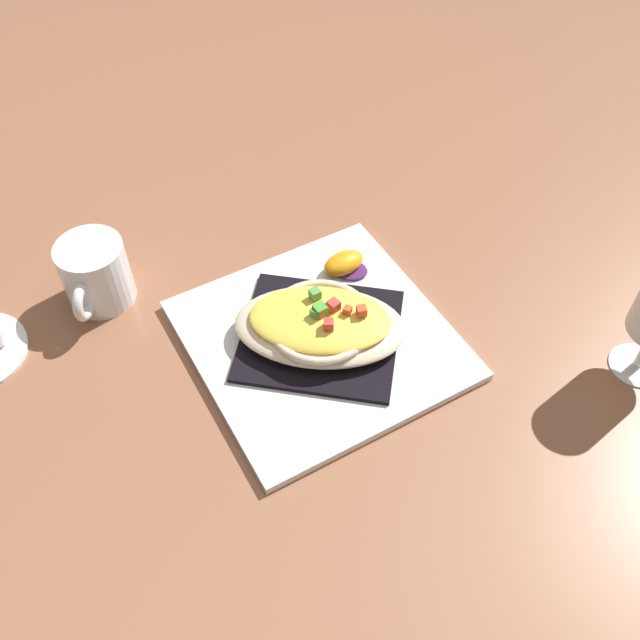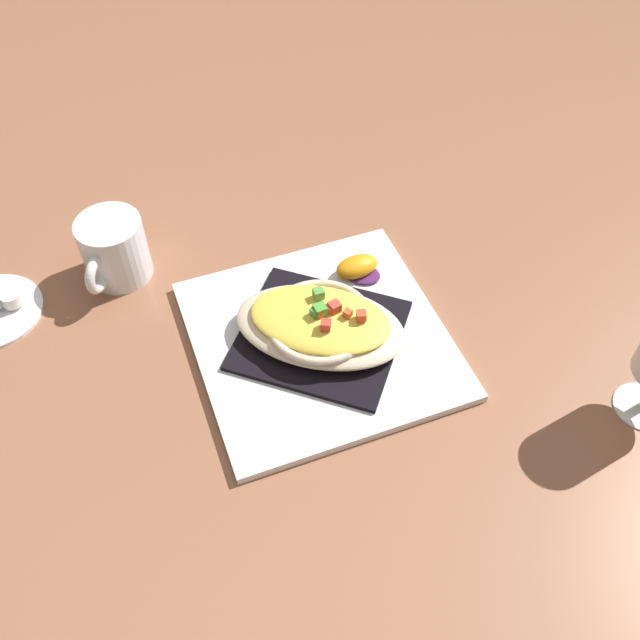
# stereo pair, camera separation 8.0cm
# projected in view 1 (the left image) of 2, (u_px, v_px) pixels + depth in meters

# --- Properties ---
(ground_plane) EXTENTS (2.60, 2.60, 0.00)m
(ground_plane) POSITION_uv_depth(u_px,v_px,m) (320.00, 342.00, 0.83)
(ground_plane) COLOR #8E5C42
(square_plate) EXTENTS (0.30, 0.30, 0.01)m
(square_plate) POSITION_uv_depth(u_px,v_px,m) (320.00, 339.00, 0.83)
(square_plate) COLOR white
(square_plate) RESTS_ON ground_plane
(folded_napkin) EXTENTS (0.24, 0.24, 0.01)m
(folded_napkin) POSITION_uv_depth(u_px,v_px,m) (320.00, 335.00, 0.82)
(folded_napkin) COLOR black
(folded_napkin) RESTS_ON square_plate
(gratin_dish) EXTENTS (0.21, 0.23, 0.05)m
(gratin_dish) POSITION_uv_depth(u_px,v_px,m) (320.00, 323.00, 0.81)
(gratin_dish) COLOR beige
(gratin_dish) RESTS_ON folded_napkin
(orange_garnish) EXTENTS (0.06, 0.06, 0.02)m
(orange_garnish) POSITION_uv_depth(u_px,v_px,m) (345.00, 264.00, 0.89)
(orange_garnish) COLOR #4B1F56
(orange_garnish) RESTS_ON square_plate
(coffee_mug) EXTENTS (0.10, 0.08, 0.08)m
(coffee_mug) POSITION_uv_depth(u_px,v_px,m) (96.00, 277.00, 0.85)
(coffee_mug) COLOR white
(coffee_mug) RESTS_ON ground_plane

